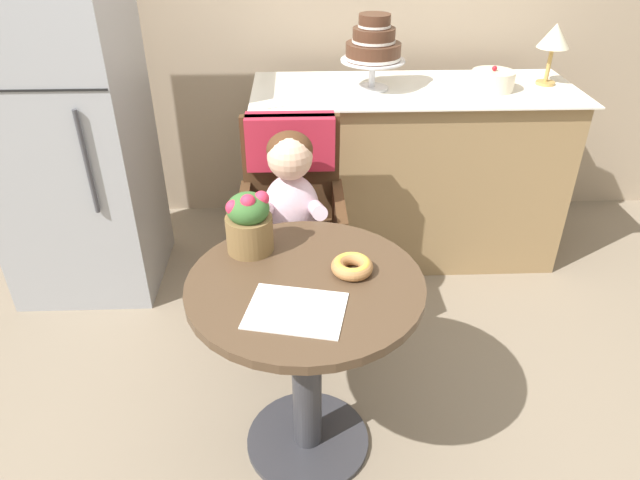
{
  "coord_description": "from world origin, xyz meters",
  "views": [
    {
      "loc": [
        -0.01,
        -1.39,
        1.72
      ],
      "look_at": [
        0.05,
        0.15,
        0.77
      ],
      "focal_mm": 32.19,
      "sensor_mm": 36.0,
      "label": 1
    }
  ],
  "objects_px": {
    "seated_child": "(291,207)",
    "cafe_table": "(306,335)",
    "wicker_chair": "(292,197)",
    "round_layer_cake": "(493,80)",
    "refrigerator": "(64,117)",
    "tiered_cake_stand": "(373,46)",
    "flower_vase": "(249,221)",
    "table_lamp": "(554,38)",
    "donut_front": "(352,266)"
  },
  "relations": [
    {
      "from": "tiered_cake_stand",
      "to": "cafe_table",
      "type": "bearing_deg",
      "value": -104.62
    },
    {
      "from": "wicker_chair",
      "to": "seated_child",
      "type": "relative_size",
      "value": 1.31
    },
    {
      "from": "flower_vase",
      "to": "refrigerator",
      "type": "distance_m",
      "value": 1.27
    },
    {
      "from": "cafe_table",
      "to": "refrigerator",
      "type": "xyz_separation_m",
      "value": [
        -1.05,
        1.1,
        0.34
      ]
    },
    {
      "from": "seated_child",
      "to": "refrigerator",
      "type": "xyz_separation_m",
      "value": [
        -1.0,
        0.56,
        0.17
      ]
    },
    {
      "from": "seated_child",
      "to": "round_layer_cake",
      "type": "bearing_deg",
      "value": 37.12
    },
    {
      "from": "tiered_cake_stand",
      "to": "round_layer_cake",
      "type": "bearing_deg",
      "value": -3.5
    },
    {
      "from": "seated_child",
      "to": "donut_front",
      "type": "xyz_separation_m",
      "value": [
        0.19,
        -0.5,
        0.07
      ]
    },
    {
      "from": "wicker_chair",
      "to": "round_layer_cake",
      "type": "height_order",
      "value": "round_layer_cake"
    },
    {
      "from": "seated_child",
      "to": "tiered_cake_stand",
      "type": "distance_m",
      "value": 0.95
    },
    {
      "from": "cafe_table",
      "to": "refrigerator",
      "type": "height_order",
      "value": "refrigerator"
    },
    {
      "from": "flower_vase",
      "to": "tiered_cake_stand",
      "type": "xyz_separation_m",
      "value": [
        0.51,
        1.12,
        0.28
      ]
    },
    {
      "from": "wicker_chair",
      "to": "cafe_table",
      "type": "bearing_deg",
      "value": -84.66
    },
    {
      "from": "donut_front",
      "to": "table_lamp",
      "type": "xyz_separation_m",
      "value": [
        1.05,
        1.3,
        0.37
      ]
    },
    {
      "from": "flower_vase",
      "to": "refrigerator",
      "type": "xyz_separation_m",
      "value": [
        -0.88,
        0.92,
        0.02
      ]
    },
    {
      "from": "donut_front",
      "to": "flower_vase",
      "type": "bearing_deg",
      "value": 155.57
    },
    {
      "from": "round_layer_cake",
      "to": "refrigerator",
      "type": "bearing_deg",
      "value": -175.17
    },
    {
      "from": "round_layer_cake",
      "to": "refrigerator",
      "type": "xyz_separation_m",
      "value": [
        -1.96,
        -0.17,
        -0.09
      ]
    },
    {
      "from": "flower_vase",
      "to": "table_lamp",
      "type": "bearing_deg",
      "value": 40.19
    },
    {
      "from": "cafe_table",
      "to": "wicker_chair",
      "type": "height_order",
      "value": "wicker_chair"
    },
    {
      "from": "wicker_chair",
      "to": "donut_front",
      "type": "xyz_separation_m",
      "value": [
        0.19,
        -0.66,
        0.1
      ]
    },
    {
      "from": "tiered_cake_stand",
      "to": "table_lamp",
      "type": "distance_m",
      "value": 0.85
    },
    {
      "from": "seated_child",
      "to": "round_layer_cake",
      "type": "relative_size",
      "value": 3.61
    },
    {
      "from": "tiered_cake_stand",
      "to": "table_lamp",
      "type": "height_order",
      "value": "tiered_cake_stand"
    },
    {
      "from": "cafe_table",
      "to": "table_lamp",
      "type": "distance_m",
      "value": 1.89
    },
    {
      "from": "seated_child",
      "to": "table_lamp",
      "type": "relative_size",
      "value": 2.55
    },
    {
      "from": "cafe_table",
      "to": "flower_vase",
      "type": "relative_size",
      "value": 3.41
    },
    {
      "from": "donut_front",
      "to": "seated_child",
      "type": "bearing_deg",
      "value": 110.52
    },
    {
      "from": "flower_vase",
      "to": "table_lamp",
      "type": "distance_m",
      "value": 1.81
    },
    {
      "from": "cafe_table",
      "to": "tiered_cake_stand",
      "type": "bearing_deg",
      "value": 75.38
    },
    {
      "from": "wicker_chair",
      "to": "flower_vase",
      "type": "xyz_separation_m",
      "value": [
        -0.13,
        -0.52,
        0.19
      ]
    },
    {
      "from": "tiered_cake_stand",
      "to": "table_lamp",
      "type": "xyz_separation_m",
      "value": [
        0.85,
        0.04,
        0.02
      ]
    },
    {
      "from": "cafe_table",
      "to": "round_layer_cake",
      "type": "bearing_deg",
      "value": 54.36
    },
    {
      "from": "wicker_chair",
      "to": "donut_front",
      "type": "bearing_deg",
      "value": -72.42
    },
    {
      "from": "donut_front",
      "to": "table_lamp",
      "type": "bearing_deg",
      "value": 51.06
    },
    {
      "from": "seated_child",
      "to": "table_lamp",
      "type": "xyz_separation_m",
      "value": [
        1.24,
        0.79,
        0.44
      ]
    },
    {
      "from": "donut_front",
      "to": "refrigerator",
      "type": "bearing_deg",
      "value": 138.39
    },
    {
      "from": "wicker_chair",
      "to": "tiered_cake_stand",
      "type": "bearing_deg",
      "value": 58.95
    },
    {
      "from": "seated_child",
      "to": "cafe_table",
      "type": "bearing_deg",
      "value": -85.21
    },
    {
      "from": "donut_front",
      "to": "round_layer_cake",
      "type": "relative_size",
      "value": 0.64
    },
    {
      "from": "tiered_cake_stand",
      "to": "donut_front",
      "type": "bearing_deg",
      "value": -98.84
    },
    {
      "from": "round_layer_cake",
      "to": "seated_child",
      "type": "bearing_deg",
      "value": -142.88
    },
    {
      "from": "refrigerator",
      "to": "flower_vase",
      "type": "bearing_deg",
      "value": -46.27
    },
    {
      "from": "flower_vase",
      "to": "table_lamp",
      "type": "relative_size",
      "value": 0.74
    },
    {
      "from": "wicker_chair",
      "to": "round_layer_cake",
      "type": "bearing_deg",
      "value": 32.3
    },
    {
      "from": "donut_front",
      "to": "round_layer_cake",
      "type": "distance_m",
      "value": 1.46
    },
    {
      "from": "donut_front",
      "to": "tiered_cake_stand",
      "type": "relative_size",
      "value": 0.38
    },
    {
      "from": "cafe_table",
      "to": "seated_child",
      "type": "relative_size",
      "value": 0.99
    },
    {
      "from": "donut_front",
      "to": "flower_vase",
      "type": "height_order",
      "value": "flower_vase"
    },
    {
      "from": "table_lamp",
      "to": "refrigerator",
      "type": "height_order",
      "value": "refrigerator"
    }
  ]
}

